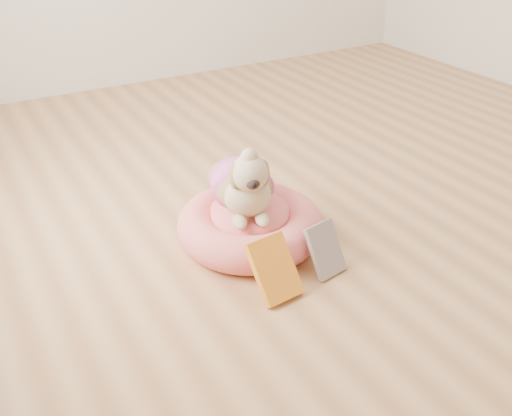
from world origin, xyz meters
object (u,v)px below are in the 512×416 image
dog (243,172)px  book_yellow (274,269)px  pet_bed (250,225)px  book_white (325,250)px

dog → book_yellow: bearing=-84.1°
pet_bed → book_yellow: size_ratio=2.54×
pet_bed → book_white: bearing=-65.7°
pet_bed → book_white: 0.35m
pet_bed → dog: (-0.02, 0.02, 0.24)m
dog → book_yellow: size_ratio=1.84×
book_yellow → book_white: (0.23, 0.02, -0.01)m
dog → book_white: 0.43m
book_yellow → book_white: bearing=-1.5°
pet_bed → dog: dog is taller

